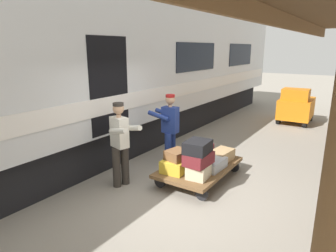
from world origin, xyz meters
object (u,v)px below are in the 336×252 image
object	(u,v)px
porter_by_door	(120,142)
suitcase_yellow_case	(175,165)
luggage_cart	(199,167)
suitcase_tan_vintage	(222,155)
suitcase_cream_canvas	(199,171)
suitcase_brown_leather	(177,155)
suitcase_gray_aluminum	(211,164)
porter_in_overalls	(169,128)
suitcase_teal_softside	(189,158)
suitcase_maroon_trunk	(199,159)
baggage_tug	(296,106)
suitcase_black_hardshell	(198,147)
suitcase_burgundy_valise	(200,150)
train_car	(63,77)

from	to	relation	value
porter_by_door	suitcase_yellow_case	bearing A→B (deg)	-146.91
luggage_cart	suitcase_tan_vintage	world-z (taller)	suitcase_tan_vintage
luggage_cart	suitcase_cream_canvas	world-z (taller)	suitcase_cream_canvas
suitcase_yellow_case	suitcase_brown_leather	xyz separation A→B (m)	(-0.03, -0.03, 0.22)
suitcase_tan_vintage	porter_by_door	distance (m)	2.26
suitcase_gray_aluminum	porter_in_overalls	bearing A→B (deg)	-13.40
suitcase_teal_softside	suitcase_maroon_trunk	world-z (taller)	suitcase_maroon_trunk
porter_by_door	baggage_tug	xyz separation A→B (m)	(-1.81, -7.51, -0.30)
luggage_cart	suitcase_brown_leather	distance (m)	0.69
suitcase_black_hardshell	porter_in_overalls	world-z (taller)	porter_in_overalls
baggage_tug	suitcase_brown_leather	bearing A→B (deg)	82.71
suitcase_burgundy_valise	porter_in_overalls	bearing A→B (deg)	20.06
suitcase_brown_leather	porter_in_overalls	size ratio (longest dim) A/B	0.25
suitcase_black_hardshell	baggage_tug	size ratio (longest dim) A/B	0.30
suitcase_tan_vintage	porter_in_overalls	world-z (taller)	porter_in_overalls
suitcase_yellow_case	suitcase_tan_vintage	distance (m)	1.21
suitcase_teal_softside	suitcase_maroon_trunk	bearing A→B (deg)	134.46
suitcase_yellow_case	train_car	bearing A→B (deg)	4.48
train_car	suitcase_yellow_case	size ratio (longest dim) A/B	41.12
luggage_cart	suitcase_gray_aluminum	world-z (taller)	suitcase_gray_aluminum
suitcase_black_hardshell	suitcase_burgundy_valise	bearing A→B (deg)	-65.60
train_car	suitcase_tan_vintage	bearing A→B (deg)	-159.42
suitcase_gray_aluminum	porter_by_door	size ratio (longest dim) A/B	0.36
suitcase_gray_aluminum	suitcase_maroon_trunk	size ratio (longest dim) A/B	1.08
suitcase_yellow_case	suitcase_brown_leather	bearing A→B (deg)	-130.61
porter_by_door	porter_in_overalls	bearing A→B (deg)	-98.71
suitcase_brown_leather	suitcase_maroon_trunk	xyz separation A→B (m)	(-0.48, 0.00, 0.02)
suitcase_maroon_trunk	baggage_tug	distance (m)	6.91
suitcase_cream_canvas	porter_by_door	distance (m)	1.63
suitcase_teal_softside	suitcase_black_hardshell	xyz separation A→B (m)	(-0.48, 0.52, 0.48)
train_car	porter_in_overalls	distance (m)	2.77
suitcase_maroon_trunk	porter_in_overalls	bearing A→B (deg)	-33.99
train_car	suitcase_tan_vintage	xyz separation A→B (m)	(-3.51, -1.32, -1.63)
suitcase_teal_softside	suitcase_maroon_trunk	xyz separation A→B (m)	(-0.51, 0.52, 0.25)
suitcase_yellow_case	porter_in_overalls	world-z (taller)	porter_in_overalls
suitcase_cream_canvas	suitcase_gray_aluminum	xyz separation A→B (m)	(0.00, -0.54, -0.03)
train_car	suitcase_burgundy_valise	distance (m)	3.64
suitcase_maroon_trunk	suitcase_cream_canvas	bearing A→B (deg)	130.86
suitcase_teal_softside	porter_by_door	bearing A→B (deg)	51.31
porter_by_door	suitcase_brown_leather	bearing A→B (deg)	-146.35
suitcase_burgundy_valise	suitcase_brown_leather	xyz separation A→B (m)	(-0.03, 1.05, 0.22)
suitcase_maroon_trunk	baggage_tug	size ratio (longest dim) A/B	0.32
suitcase_tan_vintage	train_car	bearing A→B (deg)	20.58
suitcase_gray_aluminum	suitcase_black_hardshell	size ratio (longest dim) A/B	1.17
suitcase_black_hardshell	porter_in_overalls	bearing A→B (deg)	-34.64
suitcase_maroon_trunk	porter_in_overalls	size ratio (longest dim) A/B	0.33
suitcase_tan_vintage	suitcase_maroon_trunk	xyz separation A→B (m)	(0.02, 1.06, 0.25)
suitcase_burgundy_valise	suitcase_black_hardshell	xyz separation A→B (m)	(-0.48, 1.06, 0.48)
suitcase_teal_softside	baggage_tug	distance (m)	6.45
suitcase_tan_vintage	suitcase_brown_leather	world-z (taller)	suitcase_brown_leather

